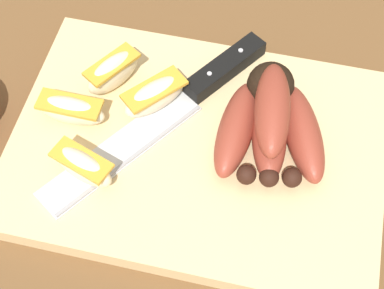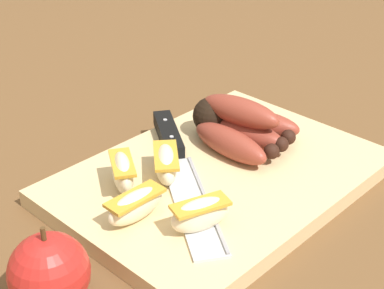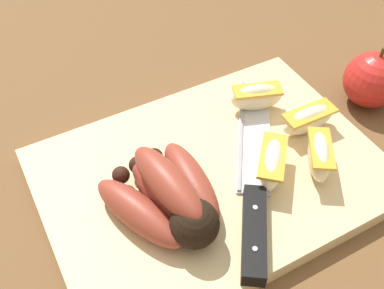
{
  "view_description": "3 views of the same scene",
  "coord_description": "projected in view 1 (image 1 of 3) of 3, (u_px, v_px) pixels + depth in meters",
  "views": [
    {
      "loc": [
        0.08,
        -0.31,
        0.52
      ],
      "look_at": [
        0.02,
        -0.02,
        0.05
      ],
      "focal_mm": 56.96,
      "sensor_mm": 36.0,
      "label": 1
    },
    {
      "loc": [
        -0.43,
        -0.38,
        0.39
      ],
      "look_at": [
        0.0,
        0.03,
        0.05
      ],
      "focal_mm": 56.64,
      "sensor_mm": 36.0,
      "label": 2
    },
    {
      "loc": [
        0.19,
        0.27,
        0.41
      ],
      "look_at": [
        0.04,
        -0.01,
        0.06
      ],
      "focal_mm": 43.04,
      "sensor_mm": 36.0,
      "label": 3
    }
  ],
  "objects": [
    {
      "name": "apple_wedge_far",
      "position": [
        83.0,
        166.0,
        0.56
      ],
      "size": [
        0.07,
        0.04,
        0.04
      ],
      "color": "beige",
      "rests_on": "cutting_board"
    },
    {
      "name": "ground_plane",
      "position": [
        181.0,
        151.0,
        0.61
      ],
      "size": [
        6.0,
        6.0,
        0.0
      ],
      "primitive_type": "plane",
      "color": "brown"
    },
    {
      "name": "apple_wedge_extra",
      "position": [
        155.0,
        96.0,
        0.6
      ],
      "size": [
        0.06,
        0.07,
        0.03
      ],
      "color": "beige",
      "rests_on": "cutting_board"
    },
    {
      "name": "chefs_knife",
      "position": [
        191.0,
        95.0,
        0.62
      ],
      "size": [
        0.18,
        0.25,
        0.02
      ],
      "color": "silver",
      "rests_on": "cutting_board"
    },
    {
      "name": "banana_bunch",
      "position": [
        270.0,
        120.0,
        0.58
      ],
      "size": [
        0.12,
        0.13,
        0.06
      ],
      "color": "black",
      "rests_on": "cutting_board"
    },
    {
      "name": "cutting_board",
      "position": [
        198.0,
        146.0,
        0.6
      ],
      "size": [
        0.36,
        0.26,
        0.02
      ],
      "primitive_type": "cube",
      "color": "#DBBC84",
      "rests_on": "ground_plane"
    },
    {
      "name": "apple_wedge_near",
      "position": [
        113.0,
        72.0,
        0.61
      ],
      "size": [
        0.05,
        0.06,
        0.04
      ],
      "color": "beige",
      "rests_on": "cutting_board"
    },
    {
      "name": "apple_wedge_middle",
      "position": [
        69.0,
        114.0,
        0.59
      ],
      "size": [
        0.07,
        0.03,
        0.03
      ],
      "color": "beige",
      "rests_on": "cutting_board"
    }
  ]
}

